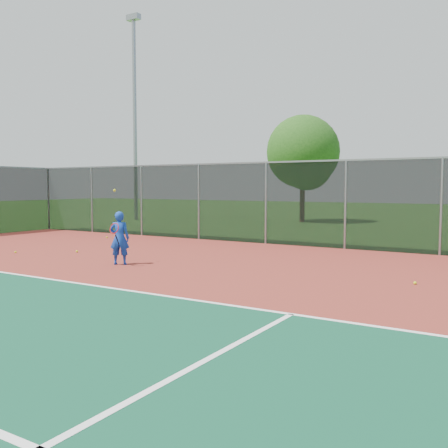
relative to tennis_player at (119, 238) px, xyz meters
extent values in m
plane|color=#285D1A|center=(4.14, -5.46, -0.75)|extent=(120.00, 120.00, 0.00)
cube|color=maroon|center=(4.14, -3.46, -0.74)|extent=(30.00, 20.00, 0.02)
cube|color=white|center=(6.14, -2.46, -0.72)|extent=(22.00, 0.10, 0.00)
cube|color=black|center=(4.14, 6.54, 0.77)|extent=(30.00, 0.04, 3.00)
cube|color=gray|center=(4.14, 6.54, 2.27)|extent=(30.00, 0.06, 0.06)
imported|color=#123DAA|center=(0.00, 0.00, 0.00)|extent=(0.63, 0.57, 1.45)
cylinder|color=black|center=(0.15, -0.25, -0.01)|extent=(0.03, 0.15, 0.27)
torus|color=#A51414|center=(0.15, -0.35, 0.29)|extent=(0.30, 0.13, 0.29)
sphere|color=#CCD919|center=(-0.25, 0.10, 1.29)|extent=(0.07, 0.07, 0.07)
sphere|color=#CCD919|center=(-4.47, 0.00, -0.69)|extent=(0.07, 0.07, 0.07)
sphere|color=#CCD919|center=(-3.70, 3.60, -0.69)|extent=(0.07, 0.07, 0.07)
sphere|color=#CCD919|center=(-5.28, 4.86, -0.69)|extent=(0.07, 0.07, 0.07)
sphere|color=#CCD919|center=(-2.91, 1.12, -0.69)|extent=(0.07, 0.07, 0.07)
sphere|color=#CCD919|center=(7.39, 1.28, -0.69)|extent=(0.07, 0.07, 0.07)
cylinder|color=gray|center=(-11.95, 14.20, 5.46)|extent=(0.24, 0.24, 12.42)
cube|color=gray|center=(-11.95, 14.20, 11.85)|extent=(0.90, 0.40, 0.35)
cylinder|color=#331F12|center=(-2.14, 17.92, 0.47)|extent=(0.30, 0.30, 2.44)
sphere|color=#1D4612|center=(-2.14, 17.92, 3.45)|extent=(4.33, 4.33, 4.33)
sphere|color=#1D4612|center=(-1.74, 17.62, 2.63)|extent=(2.98, 2.98, 2.98)
camera|label=1|loc=(9.42, -9.97, 1.40)|focal=40.00mm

